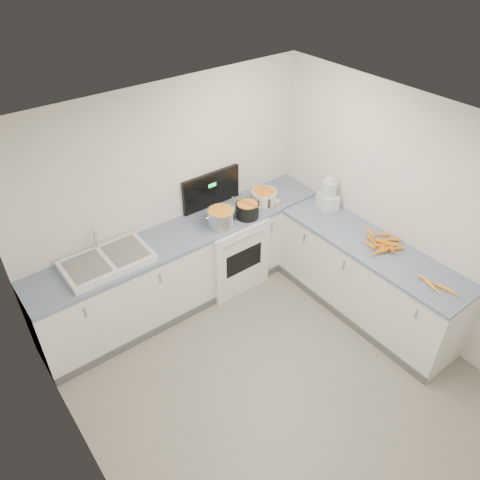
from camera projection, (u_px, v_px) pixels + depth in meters
floor at (284, 391)px, 4.57m from camera, size 3.50×4.00×0.00m
ceiling at (305, 159)px, 3.08m from camera, size 3.50×4.00×0.00m
wall_back at (168, 196)px, 5.10m from camera, size 3.50×0.00×2.50m
wall_left at (89, 414)px, 2.97m from camera, size 0.00×4.00×2.50m
wall_right at (422, 223)px, 4.67m from camera, size 0.00×4.00×2.50m
counter_back at (188, 265)px, 5.37m from camera, size 3.50×0.62×0.94m
counter_right at (366, 278)px, 5.18m from camera, size 0.62×2.20×0.94m
stove at (227, 248)px, 5.63m from camera, size 0.76×0.65×1.36m
sink at (107, 261)px, 4.63m from camera, size 0.86×0.52×0.31m
steel_pot at (221, 219)px, 5.13m from camera, size 0.38×0.38×0.22m
black_pot at (247, 211)px, 5.29m from camera, size 0.32×0.32×0.19m
wooden_spoon at (247, 203)px, 5.22m from camera, size 0.13×0.42×0.02m
mixing_bowl at (264, 196)px, 5.56m from camera, size 0.39×0.39×0.14m
extract_bottle at (269, 203)px, 5.46m from camera, size 0.04×0.04×0.11m
spice_jar at (277, 205)px, 5.46m from camera, size 0.05×0.05×0.08m
food_processor at (328, 195)px, 5.40m from camera, size 0.24×0.27×0.38m
carrot_pile at (383, 244)px, 4.86m from camera, size 0.46×0.46×0.10m
peeled_carrots at (438, 287)px, 4.35m from camera, size 0.16×0.41×0.04m
peelings at (81, 268)px, 4.49m from camera, size 0.23×0.25×0.01m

